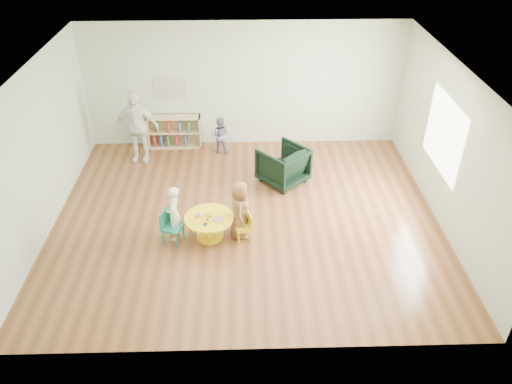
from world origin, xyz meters
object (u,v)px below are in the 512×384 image
kid_chair_right (245,226)px  armchair (283,165)px  child_right (240,210)px  kid_chair_left (170,226)px  adult_caretaker (136,127)px  child_left (174,214)px  activity_table (209,223)px  toddler (220,135)px  bookshelf (174,131)px

kid_chair_right → armchair: 2.02m
child_right → kid_chair_right: bearing=-139.9°
armchair → child_right: bearing=21.7°
armchair → kid_chair_left: bearing=0.2°
kid_chair_right → armchair: bearing=-36.2°
kid_chair_left → adult_caretaker: size_ratio=0.37×
kid_chair_left → armchair: 2.78m
kid_chair_left → child_left: child_left is taller
activity_table → adult_caretaker: 3.28m
child_left → kid_chair_right: bearing=89.2°
armchair → child_right: (-0.87, -1.75, 0.16)m
kid_chair_right → toddler: toddler is taller
activity_table → armchair: size_ratio=1.01×
bookshelf → toddler: (1.06, -0.34, 0.06)m
armchair → child_left: 2.68m
toddler → child_left: bearing=86.2°
armchair → child_left: bearing=-0.1°
activity_table → bookshelf: bookshelf is taller
kid_chair_right → toddler: 3.19m
kid_chair_left → child_right: 1.22m
child_left → toddler: bearing=169.9°
activity_table → child_right: bearing=4.4°
adult_caretaker → child_right: bearing=-47.8°
kid_chair_right → child_right: bearing=25.6°
armchair → activity_table: bearing=10.0°
armchair → child_left: size_ratio=0.83×
child_right → bookshelf: bearing=25.1°
child_right → adult_caretaker: bearing=39.7°
child_left → adult_caretaker: adult_caretaker is taller
activity_table → adult_caretaker: bearing=120.8°
adult_caretaker → kid_chair_left: bearing=-67.2°
armchair → adult_caretaker: size_ratio=0.53×
kid_chair_left → armchair: size_ratio=0.70×
child_right → adult_caretaker: adult_caretaker is taller
child_right → toddler: bearing=9.4°
child_right → adult_caretaker: size_ratio=0.68×
kid_chair_right → activity_table: bearing=70.4°
kid_chair_right → bookshelf: bearing=11.2°
kid_chair_left → toddler: size_ratio=0.70×
kid_chair_right → child_right: (-0.09, 0.11, 0.27)m
armchair → child_right: size_ratio=0.78×
kid_chair_left → child_right: (1.19, 0.12, 0.22)m
kid_chair_left → kid_chair_right: (1.28, 0.01, -0.04)m
toddler → bookshelf: bearing=-8.7°
kid_chair_left → child_left: bearing=160.9°
kid_chair_right → adult_caretaker: bearing=25.3°
child_left → kid_chair_left: bearing=-37.9°
bookshelf → kid_chair_left: bearing=-84.9°
adult_caretaker → kid_chair_right: bearing=-47.8°
activity_table → kid_chair_right: (0.62, -0.07, -0.02)m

